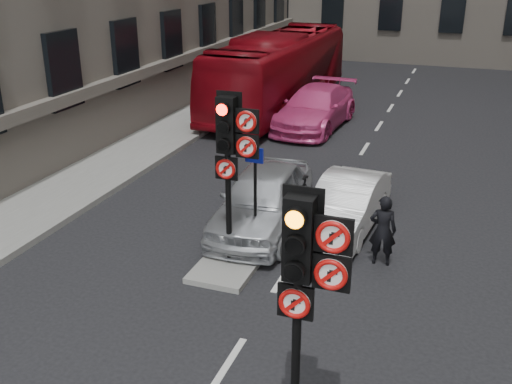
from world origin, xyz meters
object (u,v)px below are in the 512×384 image
Objects in this scene: signal_near at (305,267)px; signal_far at (231,144)px; car_pink at (315,108)px; motorcycle at (300,201)px; car_silver at (263,199)px; motorcyclist at (383,230)px; info_sign at (255,185)px; car_white at (346,204)px; bus_red at (279,71)px.

signal_near is 4.77m from signal_far.
motorcycle is at bearing -74.04° from car_pink.
motorcyclist is at bearing -18.39° from car_silver.
car_pink is at bearing 100.67° from info_sign.
car_white is 2.69m from info_sign.
signal_far reaches higher than signal_near.
signal_near is at bearing -79.20° from car_white.
motorcycle is 2.28m from info_sign.
motorcyclist is (6.26, -12.35, -0.78)m from bus_red.
info_sign is (0.26, -1.27, 0.87)m from car_silver.
bus_red reaches higher than car_white.
motorcyclist reaches higher than motorcycle.
car_silver is 1.90× the size of info_sign.
signal_near is at bearing -60.15° from info_sign.
motorcyclist reaches higher than car_silver.
info_sign is (-2.39, 4.74, -0.97)m from signal_near.
signal_far reaches higher than car_pink.
bus_red reaches higher than motorcyclist.
car_white is at bearing 16.45° from car_silver.
motorcycle is at bearing 41.22° from car_silver.
signal_near is at bearing -56.98° from signal_far.
signal_near is at bearing -64.95° from motorcycle.
car_silver is at bearing -79.32° from car_pink.
car_white is 8.84m from car_pink.
signal_near is 0.69× the size of car_pink.
signal_near reaches higher than car_silver.
car_white is (-0.79, 6.66, -1.96)m from signal_near.
motorcyclist is at bearing 13.10° from info_sign.
info_sign is (0.21, 0.74, -1.09)m from signal_far.
car_pink is at bearing 93.90° from car_silver.
signal_far is 1.33m from info_sign.
motorcycle is at bearing 106.20° from signal_near.
motorcycle is 2.68m from motorcyclist.
motorcycle is (4.04, -10.86, -1.01)m from bus_red.
car_silver is at bearing -126.87° from motorcycle.
car_pink is (-2.95, 8.34, 0.12)m from car_white.
info_sign reaches higher than car_silver.
car_white is at bearing -62.65° from bus_red.
bus_red reaches higher than car_pink.
signal_near is 5.52m from motorcyclist.
car_silver is 1.56m from info_sign.
signal_near is 18.58m from bus_red.
bus_red is 4.81× the size of info_sign.
car_silver is 1.01m from motorcycle.
motorcycle is at bearing 80.41° from info_sign.
car_silver is 12.05m from bus_red.
car_silver is 2.84× the size of motorcyclist.
car_pink is 3.34× the size of motorcyclist.
bus_red is 6.18× the size of motorcycle.
car_white is at bearing 96.79° from signal_near.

